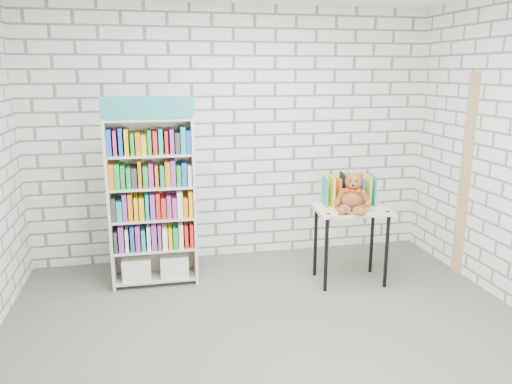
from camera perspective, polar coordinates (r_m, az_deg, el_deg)
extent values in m
plane|color=#4F5749|center=(4.19, 2.46, -16.49)|extent=(4.50, 4.50, 0.00)
cube|color=silver|center=(5.63, -2.48, 6.45)|extent=(4.50, 0.02, 2.80)
cube|color=silver|center=(1.90, 18.23, -8.84)|extent=(4.50, 0.02, 2.80)
cube|color=beige|center=(5.04, -16.37, -1.46)|extent=(0.03, 0.33, 1.68)
cube|color=beige|center=(5.04, -7.14, -1.01)|extent=(0.03, 0.33, 1.68)
cube|color=beige|center=(5.17, -11.77, -0.81)|extent=(0.84, 0.02, 1.68)
cube|color=teal|center=(4.72, -12.29, 9.42)|extent=(0.84, 0.02, 0.21)
cube|color=beige|center=(5.27, -11.34, -9.49)|extent=(0.78, 0.31, 0.02)
cube|color=beige|center=(5.16, -11.50, -6.25)|extent=(0.78, 0.31, 0.02)
cube|color=beige|center=(5.06, -11.67, -2.87)|extent=(0.78, 0.31, 0.02)
cube|color=beige|center=(4.98, -11.85, 0.63)|extent=(0.78, 0.31, 0.02)
cube|color=beige|center=(4.92, -12.02, 4.23)|extent=(0.78, 0.31, 0.02)
cube|color=beige|center=(4.88, -12.22, 8.12)|extent=(0.78, 0.31, 0.02)
cube|color=silver|center=(5.23, -13.46, -8.34)|extent=(0.28, 0.27, 0.22)
cube|color=silver|center=(5.23, -9.34, -8.14)|extent=(0.28, 0.27, 0.22)
cube|color=orange|center=(5.11, -11.57, -4.98)|extent=(0.78, 0.27, 0.22)
cube|color=#BF338C|center=(5.02, -11.74, -1.55)|extent=(0.78, 0.27, 0.22)
cube|color=#19A5B2|center=(4.94, -11.91, 2.00)|extent=(0.78, 0.27, 0.22)
cube|color=white|center=(4.89, -12.10, 5.64)|extent=(0.78, 0.27, 0.22)
cube|color=#DFBC86|center=(5.05, 10.89, -1.95)|extent=(0.76, 0.55, 0.03)
cylinder|color=black|center=(4.91, 8.02, -7.13)|extent=(0.04, 0.04, 0.75)
cylinder|color=black|center=(5.26, 6.82, -5.65)|extent=(0.04, 0.04, 0.75)
cylinder|color=black|center=(5.11, 14.70, -6.60)|extent=(0.04, 0.04, 0.75)
cylinder|color=black|center=(5.45, 13.10, -5.22)|extent=(0.04, 0.04, 0.75)
cylinder|color=black|center=(4.79, 8.27, -2.54)|extent=(0.05, 0.05, 0.01)
cylinder|color=black|center=(4.99, 14.81, -2.20)|extent=(0.05, 0.05, 0.01)
cube|color=teal|center=(5.05, 7.90, 0.11)|extent=(0.03, 0.22, 0.30)
cube|color=yellow|center=(5.06, 8.57, 0.14)|extent=(0.03, 0.22, 0.30)
cube|color=orange|center=(5.08, 9.23, 0.16)|extent=(0.03, 0.22, 0.30)
cube|color=black|center=(5.10, 9.89, 0.18)|extent=(0.03, 0.22, 0.30)
cube|color=white|center=(5.12, 10.54, 0.21)|extent=(0.03, 0.22, 0.30)
cube|color=#F72B36|center=(5.14, 11.19, 0.23)|extent=(0.03, 0.22, 0.30)
cube|color=#2E61AD|center=(5.16, 11.84, 0.25)|extent=(0.03, 0.22, 0.30)
cube|color=gold|center=(5.18, 12.48, 0.27)|extent=(0.03, 0.22, 0.30)
cube|color=teal|center=(5.20, 13.11, 0.30)|extent=(0.03, 0.22, 0.30)
ellipsoid|color=maroon|center=(4.93, 11.00, -0.78)|extent=(0.23, 0.19, 0.23)
sphere|color=maroon|center=(4.89, 11.09, 1.17)|extent=(0.16, 0.16, 0.16)
sphere|color=maroon|center=(4.89, 10.44, 1.99)|extent=(0.06, 0.06, 0.06)
sphere|color=maroon|center=(4.89, 11.83, 1.92)|extent=(0.06, 0.06, 0.06)
sphere|color=maroon|center=(4.83, 11.06, 0.76)|extent=(0.07, 0.07, 0.07)
sphere|color=black|center=(4.82, 10.74, 1.28)|extent=(0.02, 0.02, 0.02)
sphere|color=black|center=(4.82, 11.41, 1.24)|extent=(0.02, 0.02, 0.02)
sphere|color=black|center=(4.80, 11.05, 0.75)|extent=(0.02, 0.02, 0.02)
cylinder|color=maroon|center=(4.91, 9.69, -0.40)|extent=(0.11, 0.13, 0.16)
cylinder|color=maroon|center=(4.90, 12.34, -0.54)|extent=(0.13, 0.08, 0.16)
sphere|color=maroon|center=(4.91, 9.27, -1.17)|extent=(0.07, 0.07, 0.07)
sphere|color=maroon|center=(4.90, 12.68, -1.35)|extent=(0.07, 0.07, 0.07)
cylinder|color=maroon|center=(4.84, 10.15, -1.87)|extent=(0.09, 0.18, 0.09)
cylinder|color=maroon|center=(4.84, 11.69, -1.96)|extent=(0.17, 0.17, 0.09)
sphere|color=maroon|center=(4.77, 9.78, -2.16)|extent=(0.08, 0.08, 0.08)
sphere|color=maroon|center=(4.77, 11.99, -2.28)|extent=(0.08, 0.08, 0.08)
cone|color=red|center=(4.84, 10.58, 0.17)|extent=(0.08, 0.08, 0.06)
cone|color=red|center=(4.84, 11.48, 0.12)|extent=(0.08, 0.08, 0.06)
sphere|color=red|center=(4.84, 11.03, 0.13)|extent=(0.03, 0.03, 0.03)
cube|color=tan|center=(5.56, 22.80, 1.64)|extent=(0.05, 0.12, 2.10)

